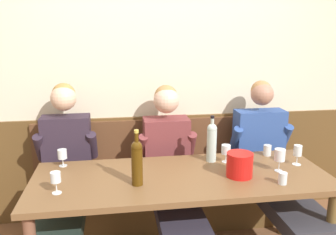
{
  "coord_description": "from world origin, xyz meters",
  "views": [
    {
      "loc": [
        -0.43,
        -2.05,
        1.73
      ],
      "look_at": [
        -0.05,
        0.46,
        1.09
      ],
      "focal_mm": 37.47,
      "sensor_mm": 36.0,
      "label": 1
    }
  ],
  "objects_px": {
    "wine_bottle_amber_mid": "(137,161)",
    "wine_glass_near_bucket": "(298,152)",
    "wine_glass_center_rear": "(226,150)",
    "water_tumbler_center": "(283,178)",
    "ice_bucket": "(240,165)",
    "wine_bottle_green_tall": "(212,141)",
    "wine_glass_mid_left": "(280,156)",
    "wine_glass_left_end": "(56,179)",
    "person_center_right_seat": "(172,171)",
    "wall_bench": "(168,194)",
    "water_tumbler_right": "(267,150)",
    "wine_glass_center_front": "(62,155)",
    "dining_table": "(182,187)",
    "person_center_left_seat": "(274,169)",
    "person_right_seat": "(63,179)"
  },
  "relations": [
    {
      "from": "wine_glass_mid_left",
      "to": "ice_bucket",
      "type": "bearing_deg",
      "value": -172.04
    },
    {
      "from": "wall_bench",
      "to": "wine_glass_left_end",
      "type": "relative_size",
      "value": 16.93
    },
    {
      "from": "wine_glass_center_front",
      "to": "wine_glass_left_end",
      "type": "bearing_deg",
      "value": -87.12
    },
    {
      "from": "wine_glass_center_rear",
      "to": "water_tumbler_center",
      "type": "bearing_deg",
      "value": -60.16
    },
    {
      "from": "wine_glass_center_rear",
      "to": "wine_glass_left_end",
      "type": "xyz_separation_m",
      "value": [
        -1.2,
        -0.35,
        -0.0
      ]
    },
    {
      "from": "wine_glass_near_bucket",
      "to": "water_tumbler_right",
      "type": "relative_size",
      "value": 1.78
    },
    {
      "from": "person_center_left_seat",
      "to": "wine_glass_center_rear",
      "type": "xyz_separation_m",
      "value": [
        -0.45,
        -0.1,
        0.23
      ]
    },
    {
      "from": "dining_table",
      "to": "wine_bottle_amber_mid",
      "type": "xyz_separation_m",
      "value": [
        -0.32,
        -0.11,
        0.25
      ]
    },
    {
      "from": "person_center_left_seat",
      "to": "ice_bucket",
      "type": "distance_m",
      "value": 0.61
    },
    {
      "from": "water_tumbler_right",
      "to": "wall_bench",
      "type": "bearing_deg",
      "value": 154.37
    },
    {
      "from": "wine_glass_near_bucket",
      "to": "person_center_left_seat",
      "type": "bearing_deg",
      "value": 104.58
    },
    {
      "from": "wine_glass_near_bucket",
      "to": "wine_glass_left_end",
      "type": "bearing_deg",
      "value": -172.67
    },
    {
      "from": "person_right_seat",
      "to": "person_center_right_seat",
      "type": "distance_m",
      "value": 0.83
    },
    {
      "from": "person_center_right_seat",
      "to": "person_center_left_seat",
      "type": "relative_size",
      "value": 0.98
    },
    {
      "from": "wine_glass_center_front",
      "to": "wine_glass_mid_left",
      "type": "bearing_deg",
      "value": -12.1
    },
    {
      "from": "ice_bucket",
      "to": "water_tumbler_center",
      "type": "distance_m",
      "value": 0.29
    },
    {
      "from": "wine_glass_mid_left",
      "to": "wine_glass_near_bucket",
      "type": "xyz_separation_m",
      "value": [
        0.19,
        0.1,
        -0.01
      ]
    },
    {
      "from": "dining_table",
      "to": "person_right_seat",
      "type": "xyz_separation_m",
      "value": [
        -0.85,
        0.31,
        -0.02
      ]
    },
    {
      "from": "wine_bottle_amber_mid",
      "to": "water_tumbler_right",
      "type": "bearing_deg",
      "value": 20.22
    },
    {
      "from": "wall_bench",
      "to": "wine_glass_left_end",
      "type": "xyz_separation_m",
      "value": [
        -0.82,
        -0.81,
        0.56
      ]
    },
    {
      "from": "person_center_right_seat",
      "to": "wine_glass_near_bucket",
      "type": "distance_m",
      "value": 0.97
    },
    {
      "from": "dining_table",
      "to": "wine_glass_near_bucket",
      "type": "xyz_separation_m",
      "value": [
        0.89,
        0.06,
        0.19
      ]
    },
    {
      "from": "wine_bottle_green_tall",
      "to": "wine_glass_center_rear",
      "type": "height_order",
      "value": "wine_bottle_green_tall"
    },
    {
      "from": "wine_bottle_amber_mid",
      "to": "wine_glass_near_bucket",
      "type": "bearing_deg",
      "value": 8.01
    },
    {
      "from": "wine_glass_center_front",
      "to": "wine_glass_center_rear",
      "type": "bearing_deg",
      "value": -4.83
    },
    {
      "from": "person_center_right_seat",
      "to": "person_center_left_seat",
      "type": "bearing_deg",
      "value": -2.14
    },
    {
      "from": "wall_bench",
      "to": "wine_glass_center_front",
      "type": "xyz_separation_m",
      "value": [
        -0.84,
        -0.35,
        0.55
      ]
    },
    {
      "from": "wine_bottle_green_tall",
      "to": "water_tumbler_center",
      "type": "relative_size",
      "value": 4.56
    },
    {
      "from": "person_right_seat",
      "to": "wine_glass_near_bucket",
      "type": "height_order",
      "value": "person_right_seat"
    },
    {
      "from": "wine_glass_center_front",
      "to": "water_tumbler_right",
      "type": "distance_m",
      "value": 1.6
    },
    {
      "from": "wall_bench",
      "to": "wine_glass_mid_left",
      "type": "distance_m",
      "value": 1.14
    },
    {
      "from": "ice_bucket",
      "to": "water_tumbler_right",
      "type": "relative_size",
      "value": 2.11
    },
    {
      "from": "wine_bottle_green_tall",
      "to": "wine_glass_left_end",
      "type": "bearing_deg",
      "value": -160.46
    },
    {
      "from": "ice_bucket",
      "to": "wine_bottle_green_tall",
      "type": "bearing_deg",
      "value": 110.48
    },
    {
      "from": "wall_bench",
      "to": "person_right_seat",
      "type": "distance_m",
      "value": 0.98
    },
    {
      "from": "person_center_left_seat",
      "to": "wine_glass_near_bucket",
      "type": "relative_size",
      "value": 8.57
    },
    {
      "from": "person_center_right_seat",
      "to": "wine_glass_left_end",
      "type": "relative_size",
      "value": 9.19
    },
    {
      "from": "wine_glass_mid_left",
      "to": "wine_glass_left_end",
      "type": "bearing_deg",
      "value": -175.33
    },
    {
      "from": "wall_bench",
      "to": "wine_bottle_amber_mid",
      "type": "relative_size",
      "value": 6.34
    },
    {
      "from": "person_center_right_seat",
      "to": "wine_glass_center_front",
      "type": "xyz_separation_m",
      "value": [
        -0.82,
        -0.03,
        0.19
      ]
    },
    {
      "from": "ice_bucket",
      "to": "dining_table",
      "type": "bearing_deg",
      "value": 169.05
    },
    {
      "from": "wall_bench",
      "to": "water_tumbler_center",
      "type": "bearing_deg",
      "value": -54.8
    },
    {
      "from": "person_center_left_seat",
      "to": "wine_bottle_amber_mid",
      "type": "bearing_deg",
      "value": -160.62
    },
    {
      "from": "person_center_right_seat",
      "to": "water_tumbler_center",
      "type": "bearing_deg",
      "value": -41.37
    },
    {
      "from": "water_tumbler_right",
      "to": "person_center_left_seat",
      "type": "bearing_deg",
      "value": 6.44
    },
    {
      "from": "wine_glass_center_rear",
      "to": "water_tumbler_right",
      "type": "bearing_deg",
      "value": 13.82
    },
    {
      "from": "wine_bottle_green_tall",
      "to": "wine_bottle_amber_mid",
      "type": "height_order",
      "value": "wine_bottle_amber_mid"
    },
    {
      "from": "wine_bottle_green_tall",
      "to": "wine_glass_center_front",
      "type": "relative_size",
      "value": 2.8
    },
    {
      "from": "wine_bottle_amber_mid",
      "to": "wine_glass_mid_left",
      "type": "xyz_separation_m",
      "value": [
        1.02,
        0.07,
        -0.05
      ]
    },
    {
      "from": "person_center_right_seat",
      "to": "wine_bottle_amber_mid",
      "type": "bearing_deg",
      "value": -124.54
    }
  ]
}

